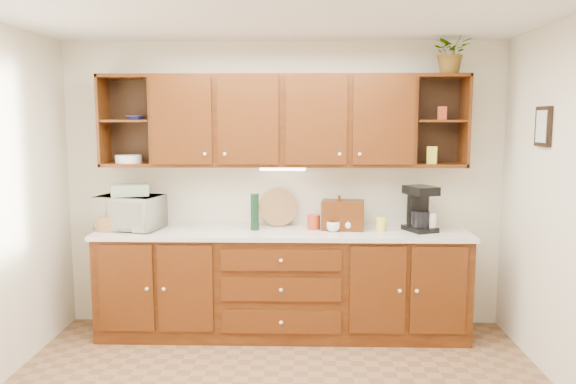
# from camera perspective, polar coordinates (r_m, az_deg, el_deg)

# --- Properties ---
(back_wall) EXTENTS (4.00, 0.00, 4.00)m
(back_wall) POSITION_cam_1_polar(r_m,az_deg,el_deg) (5.16, -0.47, 0.67)
(back_wall) COLOR beige
(back_wall) RESTS_ON floor
(base_cabinets) EXTENTS (3.20, 0.60, 0.90)m
(base_cabinets) POSITION_cam_1_polar(r_m,az_deg,el_deg) (5.04, -0.57, -9.36)
(base_cabinets) COLOR #361506
(base_cabinets) RESTS_ON floor
(countertop) EXTENTS (3.24, 0.64, 0.04)m
(countertop) POSITION_cam_1_polar(r_m,az_deg,el_deg) (4.92, -0.58, -4.15)
(countertop) COLOR silver
(countertop) RESTS_ON base_cabinets
(upper_cabinets) EXTENTS (3.20, 0.33, 0.80)m
(upper_cabinets) POSITION_cam_1_polar(r_m,az_deg,el_deg) (4.97, -0.42, 7.26)
(upper_cabinets) COLOR #361506
(upper_cabinets) RESTS_ON back_wall
(undercabinet_light) EXTENTS (0.40, 0.05, 0.02)m
(undercabinet_light) POSITION_cam_1_polar(r_m,az_deg,el_deg) (4.93, -0.55, 2.35)
(undercabinet_light) COLOR white
(undercabinet_light) RESTS_ON upper_cabinets
(framed_picture) EXTENTS (0.03, 0.24, 0.30)m
(framed_picture) POSITION_cam_1_polar(r_m,az_deg,el_deg) (4.65, 24.51, 6.08)
(framed_picture) COLOR black
(framed_picture) RESTS_ON right_wall
(wicker_basket) EXTENTS (0.28, 0.28, 0.13)m
(wicker_basket) POSITION_cam_1_polar(r_m,az_deg,el_deg) (5.16, -17.72, -2.99)
(wicker_basket) COLOR #9D7541
(wicker_basket) RESTS_ON countertop
(microwave) EXTENTS (0.61, 0.48, 0.30)m
(microwave) POSITION_cam_1_polar(r_m,az_deg,el_deg) (5.14, -15.74, -1.99)
(microwave) COLOR silver
(microwave) RESTS_ON countertop
(towel_stack) EXTENTS (0.38, 0.33, 0.09)m
(towel_stack) POSITION_cam_1_polar(r_m,az_deg,el_deg) (5.12, -15.81, 0.19)
(towel_stack) COLOR #CBBE5F
(towel_stack) RESTS_ON microwave
(wine_bottle) EXTENTS (0.09, 0.09, 0.32)m
(wine_bottle) POSITION_cam_1_polar(r_m,az_deg,el_deg) (4.91, -3.39, -2.04)
(wine_bottle) COLOR black
(wine_bottle) RESTS_ON countertop
(woven_tray) EXTENTS (0.36, 0.14, 0.35)m
(woven_tray) POSITION_cam_1_polar(r_m,az_deg,el_deg) (5.12, -1.02, -3.35)
(woven_tray) COLOR #9D7541
(woven_tray) RESTS_ON countertop
(bread_box) EXTENTS (0.39, 0.28, 0.26)m
(bread_box) POSITION_cam_1_polar(r_m,az_deg,el_deg) (4.97, 5.59, -2.34)
(bread_box) COLOR #361506
(bread_box) RESTS_ON countertop
(mug_tree) EXTENTS (0.27, 0.27, 0.31)m
(mug_tree) POSITION_cam_1_polar(r_m,az_deg,el_deg) (4.92, 5.19, -3.36)
(mug_tree) COLOR #361506
(mug_tree) RESTS_ON countertop
(canister_red) EXTENTS (0.14, 0.14, 0.13)m
(canister_red) POSITION_cam_1_polar(r_m,az_deg,el_deg) (4.96, 2.62, -3.06)
(canister_red) COLOR #AA3518
(canister_red) RESTS_ON countertop
(canister_white) EXTENTS (0.10, 0.10, 0.16)m
(canister_white) POSITION_cam_1_polar(r_m,az_deg,el_deg) (4.99, 14.41, -3.02)
(canister_white) COLOR white
(canister_white) RESTS_ON countertop
(canister_yellow) EXTENTS (0.11, 0.11, 0.12)m
(canister_yellow) POSITION_cam_1_polar(r_m,az_deg,el_deg) (4.94, 9.41, -3.26)
(canister_yellow) COLOR yellow
(canister_yellow) RESTS_ON countertop
(coffee_maker) EXTENTS (0.30, 0.34, 0.39)m
(coffee_maker) POSITION_cam_1_polar(r_m,az_deg,el_deg) (5.01, 13.25, -1.71)
(coffee_maker) COLOR black
(coffee_maker) RESTS_ON countertop
(bowl_stack) EXTENTS (0.19, 0.19, 0.04)m
(bowl_stack) POSITION_cam_1_polar(r_m,az_deg,el_deg) (5.17, -15.22, 7.30)
(bowl_stack) COLOR navy
(bowl_stack) RESTS_ON upper_cabinets
(plate_stack) EXTENTS (0.26, 0.26, 0.07)m
(plate_stack) POSITION_cam_1_polar(r_m,az_deg,el_deg) (5.19, -15.90, 3.25)
(plate_stack) COLOR white
(plate_stack) RESTS_ON upper_cabinets
(pantry_box_yellow) EXTENTS (0.10, 0.09, 0.15)m
(pantry_box_yellow) POSITION_cam_1_polar(r_m,az_deg,el_deg) (5.06, 14.44, 3.66)
(pantry_box_yellow) COLOR yellow
(pantry_box_yellow) RESTS_ON upper_cabinets
(pantry_box_red) EXTENTS (0.09, 0.08, 0.11)m
(pantry_box_red) POSITION_cam_1_polar(r_m,az_deg,el_deg) (5.09, 15.38, 7.73)
(pantry_box_red) COLOR #AA3518
(pantry_box_red) RESTS_ON upper_cabinets
(potted_plant) EXTENTS (0.35, 0.30, 0.36)m
(potted_plant) POSITION_cam_1_polar(r_m,az_deg,el_deg) (5.10, 16.28, 13.50)
(potted_plant) COLOR #999999
(potted_plant) RESTS_ON upper_cabinets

